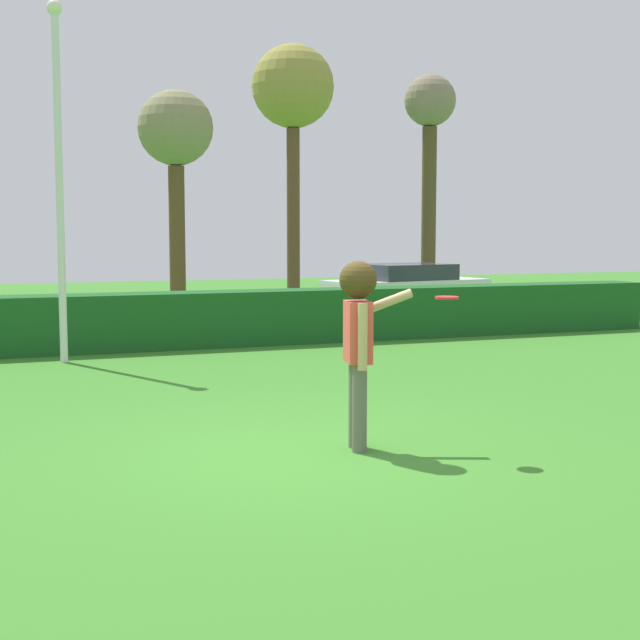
{
  "coord_description": "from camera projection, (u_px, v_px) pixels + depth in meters",
  "views": [
    {
      "loc": [
        -2.78,
        -7.82,
        2.07
      ],
      "look_at": [
        0.56,
        0.91,
        1.15
      ],
      "focal_mm": 50.46,
      "sensor_mm": 36.0,
      "label": 1
    }
  ],
  "objects": [
    {
      "name": "frisbee",
      "position": [
        447.0,
        298.0,
        8.34
      ],
      "size": [
        0.22,
        0.22,
        0.03
      ],
      "color": "red"
    },
    {
      "name": "lamppost",
      "position": [
        59.0,
        164.0,
        13.98
      ],
      "size": [
        0.24,
        0.24,
        5.61
      ],
      "color": "silver",
      "rests_on": "ground"
    },
    {
      "name": "willow_tree",
      "position": [
        430.0,
        126.0,
        25.33
      ],
      "size": [
        1.45,
        1.45,
        6.47
      ],
      "color": "brown",
      "rests_on": "ground"
    },
    {
      "name": "ground_plane",
      "position": [
        299.0,
        452.0,
        8.46
      ],
      "size": [
        60.0,
        60.0,
        0.0
      ],
      "primitive_type": "plane",
      "color": "#3A7F28"
    },
    {
      "name": "person",
      "position": [
        359.0,
        328.0,
        8.45
      ],
      "size": [
        0.81,
        0.55,
        1.8
      ],
      "color": "#666456",
      "rests_on": "ground"
    },
    {
      "name": "hedge_row",
      "position": [
        147.0,
        321.0,
        15.87
      ],
      "size": [
        20.88,
        0.9,
        0.99
      ],
      "primitive_type": "cube",
      "color": "#19541F",
      "rests_on": "ground"
    },
    {
      "name": "maple_tree",
      "position": [
        293.0,
        93.0,
        25.6
      ],
      "size": [
        2.36,
        2.36,
        7.38
      ],
      "color": "brown",
      "rests_on": "ground"
    },
    {
      "name": "parked_car_white",
      "position": [
        406.0,
        286.0,
        22.97
      ],
      "size": [
        4.42,
        2.37,
        1.25
      ],
      "color": "white",
      "rests_on": "ground"
    },
    {
      "name": "bare_elm_tree",
      "position": [
        176.0,
        137.0,
        23.68
      ],
      "size": [
        1.99,
        1.99,
        5.79
      ],
      "color": "brown",
      "rests_on": "ground"
    }
  ]
}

